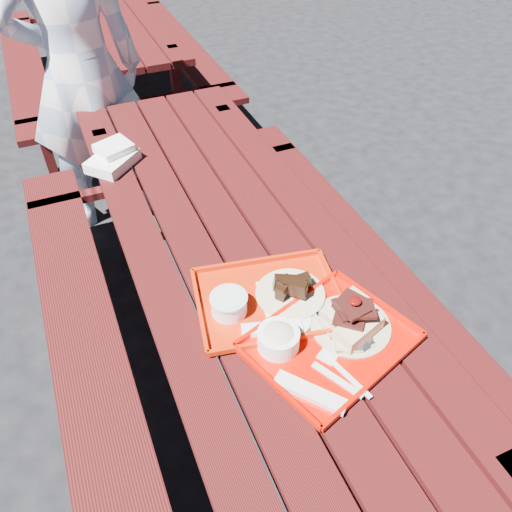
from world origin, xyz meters
name	(u,v)px	position (x,y,z in m)	size (l,w,h in m)	color
ground	(243,370)	(0.00, 0.00, 0.00)	(60.00, 60.00, 0.00)	black
picnic_table_near	(240,282)	(0.00, 0.00, 0.56)	(1.41, 2.40, 0.75)	#450D0F
picnic_table_far	(100,34)	(0.00, 2.80, 0.56)	(1.41, 2.40, 0.75)	#450D0F
near_tray	(325,333)	(0.07, -0.48, 0.78)	(0.52, 0.46, 0.14)	red
far_tray	(267,299)	(-0.02, -0.29, 0.77)	(0.48, 0.41, 0.07)	red
white_cloth	(113,157)	(-0.29, 0.66, 0.78)	(0.24, 0.24, 0.08)	white
person	(80,73)	(-0.29, 1.35, 0.87)	(0.64, 0.42, 1.75)	#A5BCDC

